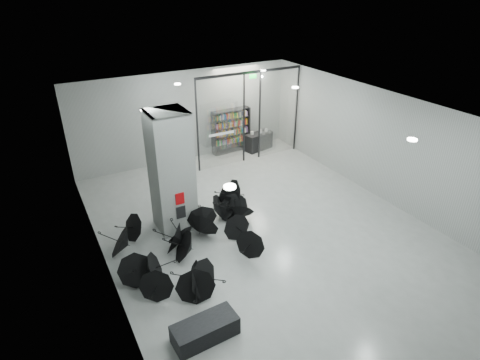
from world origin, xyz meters
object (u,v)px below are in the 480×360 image
shop_counter (259,141)px  umbrella_cluster (200,237)px  bench (205,330)px  column (171,172)px  bookshelf (231,131)px

shop_counter → umbrella_cluster: (-5.60, -5.73, -0.11)m
bench → column: bearing=75.1°
bench → bookshelf: (5.67, 9.50, 0.79)m
bench → bookshelf: size_ratio=0.74×
column → bookshelf: 6.69m
bookshelf → bench: bearing=-124.1°
bookshelf → shop_counter: bearing=-23.0°
umbrella_cluster → column: bearing=100.7°
bookshelf → umbrella_cluster: 7.59m
shop_counter → column: bearing=-156.7°
column → bookshelf: column is taller
column → bookshelf: (4.61, 4.75, -0.97)m
bench → umbrella_cluster: (1.33, 3.32, 0.06)m
bookshelf → column: bearing=-137.5°
column → umbrella_cluster: (0.27, -1.43, -1.70)m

